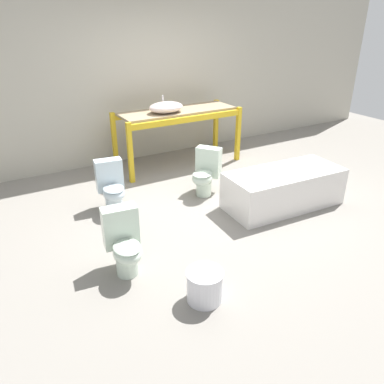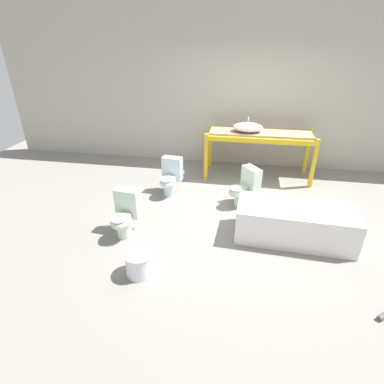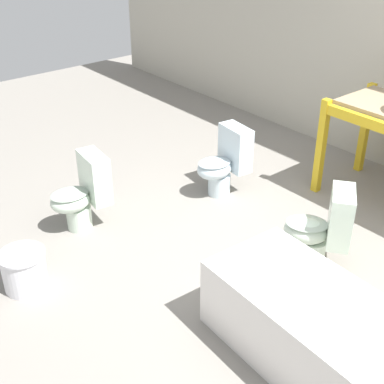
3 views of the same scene
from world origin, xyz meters
name	(u,v)px [view 3 (image 3 of 3)]	position (x,y,z in m)	size (l,w,h in m)	color
ground_plane	(292,276)	(0.00, 0.00, 0.00)	(12.00, 12.00, 0.00)	gray
bathtub_main	(327,334)	(0.71, -0.55, 0.29)	(1.61, 0.76, 0.50)	white
toilet_near	(322,228)	(0.01, 0.29, 0.33)	(0.58, 0.54, 0.66)	silver
toilet_far	(225,162)	(-1.30, 0.49, 0.33)	(0.37, 0.53, 0.66)	silver
toilet_extra	(83,193)	(-1.63, -0.84, 0.33)	(0.37, 0.53, 0.66)	silver
bucket_white	(24,269)	(-1.18, -1.61, 0.16)	(0.34, 0.34, 0.30)	silver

